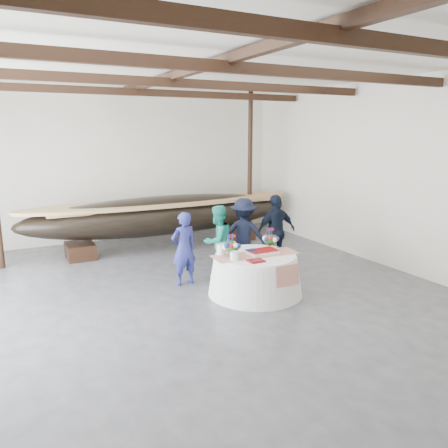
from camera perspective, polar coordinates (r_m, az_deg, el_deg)
floor at (r=8.66m, az=-2.41°, el=-10.22°), size 10.00×12.00×0.01m
wall_back at (r=13.74m, az=-13.14°, el=7.43°), size 10.00×0.02×4.50m
wall_right at (r=11.12m, az=21.70°, el=5.88°), size 0.02×12.00×4.50m
ceiling at (r=8.11m, az=-2.71°, el=20.69°), size 10.00×12.00×0.01m
pavilion_structure at (r=8.73m, az=-4.82°, el=16.75°), size 9.80×11.76×4.50m
longboat_display at (r=12.50m, az=-7.63°, el=1.21°), size 7.97×1.59×1.49m
banquet_table at (r=9.01m, az=4.09°, el=-6.54°), size 1.93×1.93×0.83m
tabletop_items at (r=8.91m, az=3.54°, el=-2.97°), size 1.82×0.95×0.40m
guest_woman_blue at (r=9.45m, az=-5.27°, el=-3.21°), size 0.63×0.45×1.60m
guest_woman_teal at (r=9.96m, az=-0.85°, el=-2.23°), size 0.96×0.85×1.65m
guest_man_left at (r=10.40m, az=2.58°, el=-1.38°), size 1.29×1.14×1.74m
guest_man_right at (r=10.63m, az=6.79°, el=-0.97°), size 1.07×0.47×1.80m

